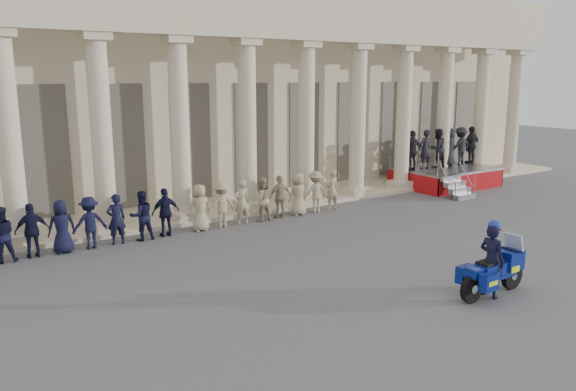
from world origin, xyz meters
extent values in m
plane|color=#4C4C4F|center=(0.00, 0.00, 0.00)|extent=(90.00, 90.00, 0.00)
cube|color=#C6B494|center=(0.00, 15.00, 4.50)|extent=(40.00, 10.00, 9.00)
cube|color=#C6B494|center=(0.00, 8.80, 0.07)|extent=(40.00, 2.60, 0.15)
cube|color=#C6B494|center=(0.00, 8.00, 6.79)|extent=(35.80, 1.00, 1.00)
cube|color=#C6B494|center=(-6.50, 8.00, 0.30)|extent=(0.90, 0.90, 0.30)
cylinder|color=#C6B494|center=(-6.50, 8.00, 3.25)|extent=(0.64, 0.64, 5.60)
cube|color=#C6B494|center=(-3.90, 8.00, 0.30)|extent=(0.90, 0.90, 0.30)
cylinder|color=#C6B494|center=(-3.90, 8.00, 3.25)|extent=(0.64, 0.64, 5.60)
cube|color=#C6B494|center=(-3.90, 8.00, 6.17)|extent=(0.85, 0.85, 0.24)
cube|color=#C6B494|center=(-1.30, 8.00, 0.30)|extent=(0.90, 0.90, 0.30)
cylinder|color=#C6B494|center=(-1.30, 8.00, 3.25)|extent=(0.64, 0.64, 5.60)
cube|color=#C6B494|center=(-1.30, 8.00, 6.17)|extent=(0.85, 0.85, 0.24)
cube|color=#C6B494|center=(1.30, 8.00, 0.30)|extent=(0.90, 0.90, 0.30)
cylinder|color=#C6B494|center=(1.30, 8.00, 3.25)|extent=(0.64, 0.64, 5.60)
cube|color=#C6B494|center=(1.30, 8.00, 6.17)|extent=(0.85, 0.85, 0.24)
cube|color=#C6B494|center=(3.90, 8.00, 0.30)|extent=(0.90, 0.90, 0.30)
cylinder|color=#C6B494|center=(3.90, 8.00, 3.25)|extent=(0.64, 0.64, 5.60)
cube|color=#C6B494|center=(3.90, 8.00, 6.17)|extent=(0.85, 0.85, 0.24)
cube|color=#C6B494|center=(6.50, 8.00, 0.30)|extent=(0.90, 0.90, 0.30)
cylinder|color=#C6B494|center=(6.50, 8.00, 3.25)|extent=(0.64, 0.64, 5.60)
cube|color=#C6B494|center=(6.50, 8.00, 6.17)|extent=(0.85, 0.85, 0.24)
cube|color=#C6B494|center=(9.10, 8.00, 0.30)|extent=(0.90, 0.90, 0.30)
cylinder|color=#C6B494|center=(9.10, 8.00, 3.25)|extent=(0.64, 0.64, 5.60)
cube|color=#C6B494|center=(9.10, 8.00, 6.17)|extent=(0.85, 0.85, 0.24)
cube|color=#C6B494|center=(11.70, 8.00, 0.30)|extent=(0.90, 0.90, 0.30)
cylinder|color=#C6B494|center=(11.70, 8.00, 3.25)|extent=(0.64, 0.64, 5.60)
cube|color=#C6B494|center=(11.70, 8.00, 6.17)|extent=(0.85, 0.85, 0.24)
cube|color=#C6B494|center=(14.30, 8.00, 0.30)|extent=(0.90, 0.90, 0.30)
cylinder|color=#C6B494|center=(14.30, 8.00, 3.25)|extent=(0.64, 0.64, 5.60)
cube|color=#C6B494|center=(14.30, 8.00, 6.17)|extent=(0.85, 0.85, 0.24)
cube|color=#C6B494|center=(16.90, 8.00, 0.30)|extent=(0.90, 0.90, 0.30)
cylinder|color=#C6B494|center=(16.90, 8.00, 3.25)|extent=(0.64, 0.64, 5.60)
cube|color=#C6B494|center=(16.90, 8.00, 6.17)|extent=(0.85, 0.85, 0.24)
cube|color=black|center=(-5.20, 10.02, 2.55)|extent=(1.30, 0.12, 4.20)
cube|color=black|center=(-2.60, 10.02, 2.55)|extent=(1.30, 0.12, 4.20)
cube|color=black|center=(0.00, 10.02, 2.55)|extent=(1.30, 0.12, 4.20)
cube|color=black|center=(2.60, 10.02, 2.55)|extent=(1.30, 0.12, 4.20)
cube|color=black|center=(5.20, 10.02, 2.55)|extent=(1.30, 0.12, 4.20)
cube|color=black|center=(7.80, 10.02, 2.55)|extent=(1.30, 0.12, 4.20)
cube|color=black|center=(10.40, 10.02, 2.55)|extent=(1.30, 0.12, 4.20)
cube|color=black|center=(13.00, 10.02, 2.55)|extent=(1.30, 0.12, 4.20)
cube|color=black|center=(15.60, 10.02, 2.55)|extent=(1.30, 0.12, 4.20)
imported|color=black|center=(-7.09, 6.79, 0.78)|extent=(0.76, 0.59, 1.56)
imported|color=black|center=(-6.31, 6.79, 0.78)|extent=(0.91, 0.38, 1.56)
imported|color=black|center=(-5.53, 6.79, 0.78)|extent=(0.76, 0.49, 1.56)
imported|color=black|center=(-4.74, 6.79, 0.78)|extent=(1.01, 0.58, 1.56)
imported|color=black|center=(-3.96, 6.79, 0.78)|extent=(0.57, 0.37, 1.56)
imported|color=black|center=(-3.18, 6.79, 0.78)|extent=(0.76, 0.59, 1.56)
imported|color=black|center=(-2.39, 6.79, 0.78)|extent=(0.91, 0.38, 1.56)
imported|color=#9C8C6C|center=(-1.21, 6.79, 0.78)|extent=(0.76, 0.49, 1.56)
imported|color=#9C8C6C|center=(-0.43, 6.79, 0.78)|extent=(1.01, 0.58, 1.56)
imported|color=#9C8C6C|center=(0.35, 6.79, 0.78)|extent=(0.57, 0.37, 1.56)
imported|color=#9C8C6C|center=(1.14, 6.79, 0.78)|extent=(0.76, 0.59, 1.56)
imported|color=#9C8C6C|center=(1.92, 6.79, 0.78)|extent=(0.91, 0.38, 1.56)
imported|color=#9C8C6C|center=(2.70, 6.79, 0.78)|extent=(0.76, 0.49, 1.56)
imported|color=#9C8C6C|center=(3.48, 6.79, 0.78)|extent=(1.01, 0.58, 1.56)
imported|color=#9C8C6C|center=(4.27, 6.79, 0.78)|extent=(0.57, 0.37, 1.56)
cube|color=gray|center=(11.61, 7.66, 0.83)|extent=(4.35, 3.11, 0.10)
cube|color=#A60D10|center=(11.61, 6.12, 0.39)|extent=(4.35, 0.04, 0.78)
cube|color=#A60D10|center=(9.45, 7.66, 0.39)|extent=(0.04, 3.11, 0.78)
cube|color=#A60D10|center=(13.76, 7.66, 0.39)|extent=(0.04, 3.11, 0.78)
cube|color=gray|center=(10.03, 5.20, 0.11)|extent=(1.10, 0.28, 0.22)
cube|color=gray|center=(10.03, 5.48, 0.33)|extent=(1.10, 0.28, 0.22)
cube|color=gray|center=(10.03, 5.76, 0.55)|extent=(1.10, 0.28, 0.22)
cube|color=gray|center=(10.03, 6.04, 0.77)|extent=(1.10, 0.28, 0.22)
cylinder|color=gray|center=(11.61, 9.16, 1.38)|extent=(4.35, 0.04, 0.04)
imported|color=black|center=(9.61, 7.86, 1.77)|extent=(1.05, 0.44, 1.79)
imported|color=black|center=(10.41, 7.86, 1.77)|extent=(0.65, 0.43, 1.79)
imported|color=black|center=(11.21, 7.86, 1.77)|extent=(0.87, 0.68, 1.79)
imported|color=black|center=(12.01, 7.86, 1.77)|extent=(0.87, 0.57, 1.79)
imported|color=black|center=(12.81, 7.86, 1.77)|extent=(1.15, 0.66, 1.79)
imported|color=black|center=(13.61, 7.86, 1.77)|extent=(1.05, 0.44, 1.79)
cylinder|color=black|center=(2.78, -2.10, 0.33)|extent=(0.66, 0.15, 0.66)
cylinder|color=black|center=(1.29, -2.13, 0.33)|extent=(0.66, 0.15, 0.66)
cube|color=navy|center=(2.09, -2.11, 0.62)|extent=(1.15, 0.44, 0.38)
cube|color=navy|center=(2.58, -2.10, 0.78)|extent=(0.56, 0.53, 0.45)
cube|color=silver|center=(2.58, -2.10, 0.55)|extent=(0.23, 0.30, 0.12)
cube|color=#B2BFCC|center=(2.75, -2.10, 1.12)|extent=(0.22, 0.46, 0.53)
cube|color=black|center=(1.89, -2.11, 0.82)|extent=(0.65, 0.35, 0.10)
cube|color=navy|center=(1.34, -2.12, 0.70)|extent=(0.36, 0.35, 0.22)
cube|color=navy|center=(1.44, -2.44, 0.55)|extent=(0.45, 0.23, 0.40)
cube|color=#CFE50C|center=(1.44, -2.44, 0.55)|extent=(0.30, 0.25, 0.10)
cube|color=navy|center=(1.43, -1.80, 0.55)|extent=(0.45, 0.23, 0.40)
cube|color=#CFE50C|center=(1.43, -1.80, 0.55)|extent=(0.30, 0.25, 0.10)
cylinder|color=silver|center=(1.58, -1.88, 0.30)|extent=(0.60, 0.11, 0.10)
cylinder|color=black|center=(2.58, -2.10, 1.02)|extent=(0.05, 0.70, 0.04)
imported|color=black|center=(1.94, -2.11, 0.87)|extent=(0.43, 0.64, 1.73)
sphere|color=navy|center=(1.94, -2.11, 1.68)|extent=(0.28, 0.28, 0.28)
camera|label=1|loc=(-8.71, -9.72, 4.96)|focal=35.00mm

